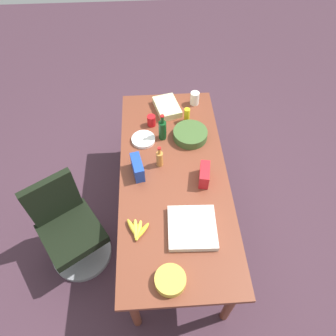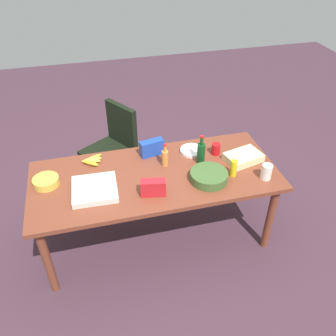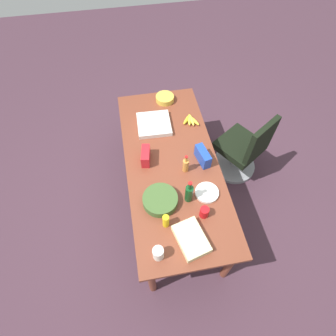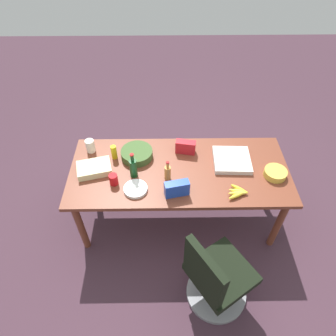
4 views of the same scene
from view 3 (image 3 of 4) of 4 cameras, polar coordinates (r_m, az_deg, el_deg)
ground_plane at (r=3.40m, az=0.63°, el=-6.42°), size 10.00×10.00×0.00m
conference_table at (r=2.81m, az=0.76°, el=0.29°), size 2.14×0.92×0.77m
office_chair at (r=3.46m, az=15.19°, el=3.32°), size 0.66×0.66×0.95m
banana_bunch at (r=3.10m, az=4.73°, el=9.98°), size 0.20×0.19×0.04m
chip_bowl at (r=3.34m, az=-0.65°, el=14.34°), size 0.27×0.27×0.07m
pizza_box at (r=3.05m, az=-2.95°, el=9.13°), size 0.37×0.37×0.05m
mustard_bottle at (r=2.34m, az=-0.46°, el=-11.01°), size 0.06×0.06×0.15m
chip_bag_red at (r=2.71m, az=-4.67°, el=2.52°), size 0.21×0.12×0.14m
mayo_jar at (r=2.26m, az=-2.05°, el=-17.36°), size 0.11×0.11×0.14m
paper_plate_stack at (r=2.56m, az=8.11°, el=-5.11°), size 0.23×0.23×0.03m
wine_bottle at (r=2.44m, az=4.42°, el=-5.24°), size 0.08×0.08×0.28m
salad_bowl at (r=2.47m, az=-1.63°, el=-6.69°), size 0.35×0.35×0.08m
chip_bag_blue at (r=2.72m, az=7.27°, el=2.46°), size 0.23×0.12×0.15m
sheet_cake at (r=2.34m, az=4.86°, el=-14.54°), size 0.36×0.29×0.07m
dressing_bottle at (r=2.63m, az=3.71°, el=0.63°), size 0.08×0.08×0.22m
red_solo_cup at (r=2.42m, az=7.58°, el=-9.11°), size 0.09×0.09×0.11m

